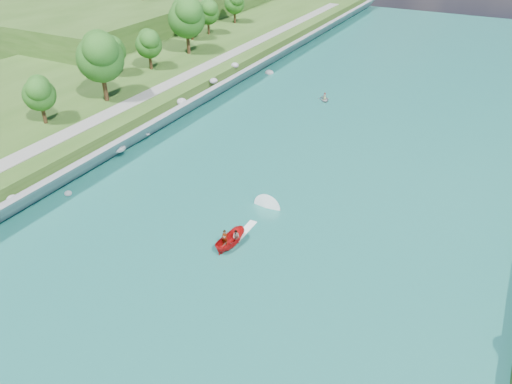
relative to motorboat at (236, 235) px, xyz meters
The scene contains 8 objects.
ground 3.47m from the motorboat, 75.63° to the right, with size 260.00×260.00×0.00m, color #2D5119.
river_water 16.79m from the motorboat, 87.15° to the left, with size 55.00×240.00×0.10m, color #196252.
berm_west 51.95m from the motorboat, 161.19° to the left, with size 45.00×240.00×3.50m, color #2D5119.
ridge_west 122.88m from the motorboat, 131.67° to the left, with size 60.00×120.00×9.00m, color #2D5119.
riprap_bank 29.57m from the motorboat, 147.76° to the left, with size 5.10×236.00×4.66m.
riverside_path 35.92m from the motorboat, 152.13° to the left, with size 3.00×200.00×0.10m, color gray.
motorboat is the anchor object (origin of this frame).
raft 45.79m from the motorboat, 98.88° to the left, with size 3.25×3.54×1.52m.
Camera 1 is at (21.92, -34.99, 33.10)m, focal length 35.00 mm.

